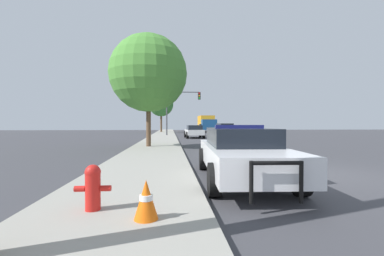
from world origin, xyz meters
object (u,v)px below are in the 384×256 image
object	(u,v)px
car_background_oncoming	(225,130)
fire_hydrant	(93,186)
car_background_distant	(203,128)
traffic_cone	(146,199)
tree_sidewalk_far	(161,104)
traffic_light	(180,104)
box_truck	(206,123)
tree_sidewalk_near	(148,73)
police_car	(241,152)
car_background_midblock	(194,131)

from	to	relation	value
car_background_oncoming	fire_hydrant	bearing A→B (deg)	70.31
car_background_distant	traffic_cone	world-z (taller)	car_background_distant
fire_hydrant	car_background_oncoming	xyz separation A→B (m)	(7.50, 24.77, 0.30)
car_background_distant	tree_sidewalk_far	world-z (taller)	tree_sidewalk_far
traffic_light	tree_sidewalk_far	bearing A→B (deg)	102.52
traffic_light	traffic_cone	world-z (taller)	traffic_light
car_background_oncoming	box_truck	size ratio (longest dim) A/B	0.56
tree_sidewalk_near	tree_sidewalk_far	bearing A→B (deg)	90.43
box_truck	car_background_distant	bearing A→B (deg)	57.13
traffic_light	police_car	bearing A→B (deg)	-88.44
fire_hydrant	car_background_oncoming	bearing A→B (deg)	73.15
traffic_cone	tree_sidewalk_near	bearing A→B (deg)	94.59
traffic_cone	traffic_light	bearing A→B (deg)	86.76
box_truck	tree_sidewalk_near	size ratio (longest dim) A/B	1.14
car_background_midblock	tree_sidewalk_near	world-z (taller)	tree_sidewalk_near
car_background_midblock	police_car	bearing A→B (deg)	-93.49
car_background_distant	tree_sidewalk_far	size ratio (longest dim) A/B	0.62
traffic_light	tree_sidewalk_far	world-z (taller)	tree_sidewalk_far
car_background_oncoming	tree_sidewalk_far	bearing A→B (deg)	-64.72
fire_hydrant	box_truck	bearing A→B (deg)	79.54
car_background_midblock	box_truck	bearing A→B (deg)	76.61
car_background_midblock	traffic_cone	distance (m)	23.33
car_background_oncoming	box_truck	distance (m)	17.96
fire_hydrant	traffic_light	size ratio (longest dim) A/B	0.13
fire_hydrant	car_background_distant	distance (m)	42.21
police_car	fire_hydrant	xyz separation A→B (m)	(-3.11, -2.57, -0.23)
traffic_cone	police_car	bearing A→B (deg)	53.73
car_background_midblock	box_truck	size ratio (longest dim) A/B	0.51
fire_hydrant	traffic_light	xyz separation A→B (m)	(2.44, 27.06, 3.44)
car_background_midblock	tree_sidewalk_far	distance (m)	17.63
car_background_distant	fire_hydrant	bearing A→B (deg)	-96.90
car_background_oncoming	tree_sidewalk_far	xyz separation A→B (m)	(-7.80, 14.59, 3.97)
car_background_distant	tree_sidewalk_far	xyz separation A→B (m)	(-7.47, -2.24, 4.02)
fire_hydrant	tree_sidewalk_far	bearing A→B (deg)	90.43
car_background_oncoming	tree_sidewalk_near	bearing A→B (deg)	57.33
car_background_oncoming	box_truck	xyz separation A→B (m)	(0.38, 17.94, 0.79)
car_background_distant	car_background_midblock	bearing A→B (deg)	-97.41
car_background_distant	tree_sidewalk_far	bearing A→B (deg)	-160.43
car_background_oncoming	box_truck	bearing A→B (deg)	-94.06
traffic_light	car_background_midblock	distance (m)	5.59
tree_sidewalk_near	traffic_light	bearing A→B (deg)	80.77
police_car	car_background_oncoming	xyz separation A→B (m)	(4.40, 22.20, 0.06)
fire_hydrant	car_background_oncoming	size ratio (longest dim) A/B	0.17
police_car	tree_sidewalk_far	size ratio (longest dim) A/B	0.78
car_background_midblock	tree_sidewalk_far	size ratio (longest dim) A/B	0.59
police_car	traffic_cone	distance (m)	3.78
traffic_light	box_truck	bearing A→B (deg)	70.80
traffic_light	car_background_midblock	xyz separation A→B (m)	(1.30, -4.38, -3.23)
tree_sidewalk_near	traffic_cone	distance (m)	12.73
car_background_distant	car_background_midblock	distance (m)	19.23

